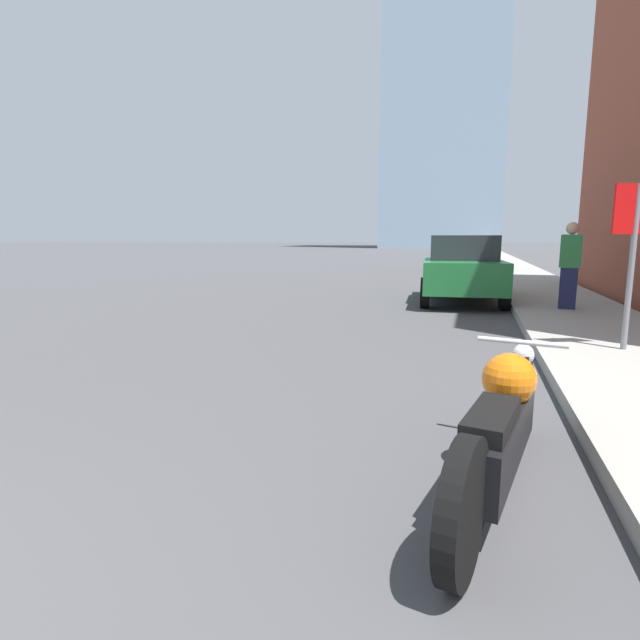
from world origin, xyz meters
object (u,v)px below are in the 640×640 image
object	(u,v)px
motorcycle	(501,426)
parked_car_black	(465,254)
parked_car_white	(467,249)
parked_car_red	(470,247)
stop_sign	(634,238)
pedestrian	(570,265)
parked_car_green	(462,269)

from	to	relation	value
motorcycle	parked_car_black	world-z (taller)	parked_car_black
motorcycle	parked_car_white	bearing A→B (deg)	103.22
motorcycle	parked_car_red	world-z (taller)	parked_car_red
motorcycle	parked_car_red	bearing A→B (deg)	102.75
parked_car_red	stop_sign	size ratio (longest dim) A/B	2.29
parked_car_white	parked_car_red	bearing A→B (deg)	87.51
parked_car_white	stop_sign	world-z (taller)	stop_sign
pedestrian	motorcycle	bearing A→B (deg)	-101.85
parked_car_red	pedestrian	size ratio (longest dim) A/B	2.74
parked_car_black	parked_car_white	size ratio (longest dim) A/B	1.01
parked_car_red	pedestrian	world-z (taller)	pedestrian
parked_car_green	parked_car_black	xyz separation A→B (m)	(-0.10, 12.34, 0.02)
motorcycle	parked_car_white	world-z (taller)	parked_car_white
parked_car_white	parked_car_red	world-z (taller)	parked_car_white
parked_car_green	parked_car_red	world-z (taller)	parked_car_green
parked_car_black	parked_car_white	xyz separation A→B (m)	(-0.09, 11.84, 0.02)
parked_car_white	pedestrian	xyz separation A→B (m)	(2.25, -25.83, 0.17)
parked_car_black	pedestrian	distance (m)	14.16
parked_car_white	motorcycle	bearing A→B (deg)	-90.60
parked_car_green	parked_car_white	bearing A→B (deg)	86.32
parked_car_black	parked_car_green	bearing A→B (deg)	-87.27
parked_car_green	parked_car_white	world-z (taller)	parked_car_white
parked_car_green	parked_car_red	xyz separation A→B (m)	(-0.03, 35.39, -0.06)
pedestrian	parked_car_green	bearing A→B (deg)	141.19
parked_car_black	stop_sign	world-z (taller)	stop_sign
parked_car_white	stop_sign	bearing A→B (deg)	-87.25
parked_car_white	parked_car_red	distance (m)	11.22
parked_car_green	pedestrian	xyz separation A→B (m)	(2.06, -1.66, 0.20)
parked_car_green	stop_sign	bearing A→B (deg)	-73.22
motorcycle	parked_car_green	size ratio (longest dim) A/B	0.61
parked_car_black	parked_car_red	size ratio (longest dim) A/B	0.89
parked_car_red	parked_car_white	bearing A→B (deg)	-95.63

